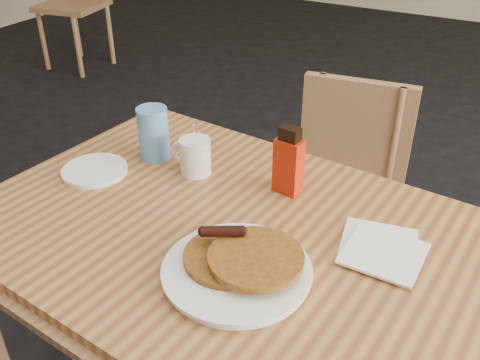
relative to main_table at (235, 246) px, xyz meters
The scene contains 8 objects.
main_table is the anchor object (origin of this frame).
chair_main_far 0.75m from the main_table, 89.51° to the left, with size 0.41×0.42×0.82m.
pancake_plate 0.15m from the main_table, 57.47° to the right, with size 0.29×0.29×0.07m.
coffee_mug 0.28m from the main_table, 142.30° to the left, with size 0.11×0.08×0.15m.
syrup_bottle 0.23m from the main_table, 80.72° to the left, with size 0.07×0.05×0.17m.
napkin_stack 0.31m from the main_table, 15.56° to the left, with size 0.18×0.19×0.01m.
blue_tumbler 0.40m from the main_table, 153.00° to the left, with size 0.08×0.08×0.14m, color #558FC9.
side_saucer 0.43m from the main_table, behind, with size 0.16×0.16×0.01m, color white.
Camera 1 is at (0.53, -0.82, 1.44)m, focal length 40.00 mm.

